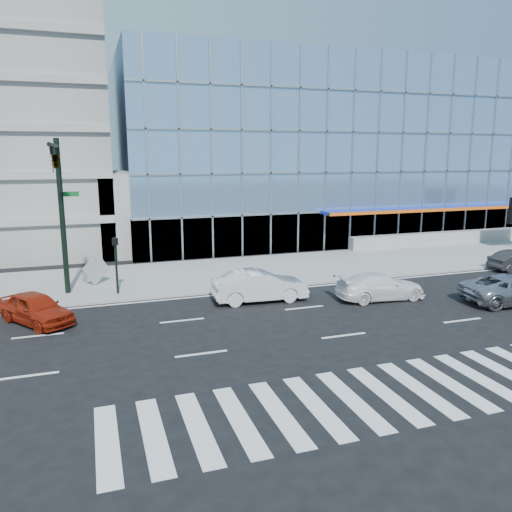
{
  "coord_description": "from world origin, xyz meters",
  "views": [
    {
      "loc": [
        -9.65,
        -21.36,
        7.4
      ],
      "look_at": [
        -1.48,
        3.0,
        2.09
      ],
      "focal_mm": 35.0,
      "sensor_mm": 36.0,
      "label": 1
    }
  ],
  "objects_px": {
    "tilted_panel": "(96,269)",
    "white_sedan": "(260,286)",
    "ped_signal_post": "(116,257)",
    "red_sedan": "(36,308)",
    "traffic_signal": "(58,179)",
    "white_suv": "(380,286)"
  },
  "relations": [
    {
      "from": "tilted_panel",
      "to": "white_sedan",
      "type": "bearing_deg",
      "value": -70.38
    },
    {
      "from": "ped_signal_post",
      "to": "red_sedan",
      "type": "bearing_deg",
      "value": -138.6
    },
    {
      "from": "traffic_signal",
      "to": "white_suv",
      "type": "xyz_separation_m",
      "value": [
        15.31,
        -4.44,
        -5.49
      ]
    },
    {
      "from": "red_sedan",
      "to": "white_sedan",
      "type": "bearing_deg",
      "value": -35.2
    },
    {
      "from": "traffic_signal",
      "to": "red_sedan",
      "type": "relative_size",
      "value": 1.97
    },
    {
      "from": "tilted_panel",
      "to": "red_sedan",
      "type": "bearing_deg",
      "value": -151.61
    },
    {
      "from": "red_sedan",
      "to": "tilted_panel",
      "type": "bearing_deg",
      "value": 28.43
    },
    {
      "from": "white_suv",
      "to": "white_sedan",
      "type": "bearing_deg",
      "value": 78.33
    },
    {
      "from": "white_suv",
      "to": "red_sedan",
      "type": "bearing_deg",
      "value": 88.39
    },
    {
      "from": "traffic_signal",
      "to": "white_suv",
      "type": "relative_size",
      "value": 1.73
    },
    {
      "from": "traffic_signal",
      "to": "tilted_panel",
      "type": "relative_size",
      "value": 6.15
    },
    {
      "from": "traffic_signal",
      "to": "red_sedan",
      "type": "distance_m",
      "value": 6.28
    },
    {
      "from": "tilted_panel",
      "to": "ped_signal_post",
      "type": "bearing_deg",
      "value": -101.75
    },
    {
      "from": "white_sedan",
      "to": "red_sedan",
      "type": "bearing_deg",
      "value": 93.68
    },
    {
      "from": "traffic_signal",
      "to": "white_sedan",
      "type": "bearing_deg",
      "value": -16.57
    },
    {
      "from": "white_sedan",
      "to": "tilted_panel",
      "type": "distance_m",
      "value": 9.5
    },
    {
      "from": "white_sedan",
      "to": "red_sedan",
      "type": "distance_m",
      "value": 10.48
    },
    {
      "from": "ped_signal_post",
      "to": "tilted_panel",
      "type": "distance_m",
      "value": 2.7
    },
    {
      "from": "white_sedan",
      "to": "tilted_panel",
      "type": "relative_size",
      "value": 3.69
    },
    {
      "from": "white_sedan",
      "to": "traffic_signal",
      "type": "bearing_deg",
      "value": 76.63
    },
    {
      "from": "ped_signal_post",
      "to": "tilted_panel",
      "type": "height_order",
      "value": "ped_signal_post"
    },
    {
      "from": "red_sedan",
      "to": "white_suv",
      "type": "bearing_deg",
      "value": -41.15
    }
  ]
}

